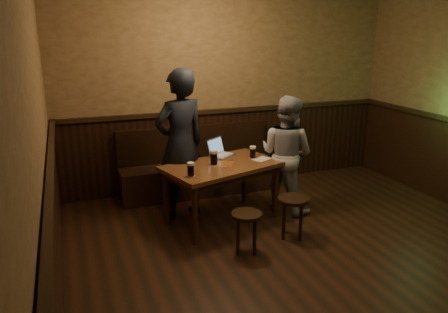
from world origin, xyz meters
TOP-DOWN VIEW (x-y plane):
  - room at (0.00, 0.22)m, footprint 5.04×6.04m
  - bench at (-0.59, 2.75)m, footprint 2.20×0.50m
  - pub_table at (-0.59, 1.71)m, footprint 1.53×1.14m
  - stool_left at (-0.62, 0.89)m, footprint 0.43×0.43m
  - stool_right at (0.01, 1.03)m, footprint 0.42×0.42m
  - pint_left at (-1.06, 1.42)m, footprint 0.10×0.10m
  - pint_mid at (-0.69, 1.72)m, footprint 0.12×0.12m
  - pint_right at (-0.15, 1.81)m, footprint 0.10×0.10m
  - laptop at (-0.50, 2.07)m, footprint 0.39×0.38m
  - menu at (-0.06, 1.74)m, footprint 0.26×0.23m
  - person_suit at (-1.01, 2.05)m, footprint 0.77×0.61m
  - person_grey at (0.30, 1.77)m, footprint 0.86×0.92m

SIDE VIEW (x-z plane):
  - bench at x=-0.59m, z-range -0.16..0.79m
  - stool_left at x=-0.62m, z-range 0.13..0.57m
  - stool_right at x=0.01m, z-range 0.14..0.61m
  - pub_table at x=-0.59m, z-range 0.27..1.00m
  - menu at x=-0.06m, z-range 0.73..0.73m
  - person_grey at x=0.30m, z-range 0.00..1.49m
  - laptop at x=-0.50m, z-range 0.68..0.89m
  - pint_right at x=-0.15m, z-range 0.73..0.88m
  - pint_left at x=-1.06m, z-range 0.73..0.89m
  - pint_mid at x=-0.69m, z-range 0.73..0.91m
  - person_suit at x=-1.01m, z-range 0.00..1.85m
  - room at x=0.00m, z-range -0.22..2.62m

